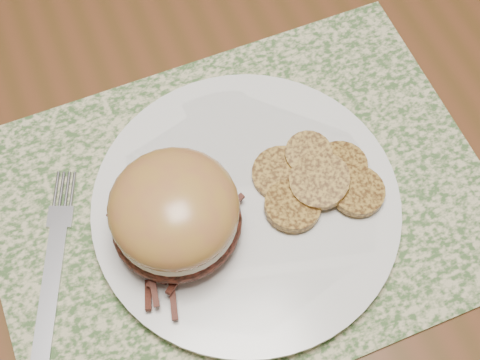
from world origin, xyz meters
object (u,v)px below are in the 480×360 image
dining_table (214,115)px  pork_sandwich (175,214)px  fork (53,268)px  dinner_plate (246,206)px

dining_table → pork_sandwich: 0.23m
pork_sandwich → fork: (-0.11, 0.02, -0.05)m
dining_table → fork: fork is taller
dining_table → pork_sandwich: bearing=-119.7°
dining_table → dinner_plate: bearing=-99.4°
dinner_plate → dining_table: bearing=80.6°
dining_table → dinner_plate: dinner_plate is taller
dinner_plate → pork_sandwich: 0.08m
dining_table → fork: size_ratio=8.30×
pork_sandwich → dining_table: bearing=64.2°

